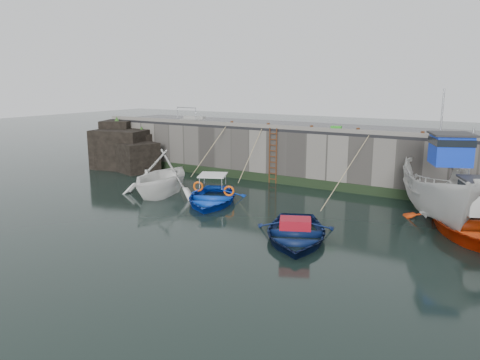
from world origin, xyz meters
The scene contains 22 objects.
ground centered at (0.00, 0.00, 0.00)m, with size 120.00×120.00×0.00m, color black.
quay_back centered at (0.00, 12.50, 1.50)m, with size 30.00×5.00×3.00m, color slate.
road_back centered at (0.00, 12.50, 3.08)m, with size 30.00×5.00×0.16m, color black.
kerb_back centered at (0.00, 10.15, 3.26)m, with size 30.00×0.30×0.20m, color slate.
algae_back centered at (0.00, 9.96, 0.25)m, with size 30.00×0.08×0.50m, color black.
rock_outcrop centered at (-12.92, 9.11, 1.26)m, with size 5.85×4.24×3.41m.
ladder centered at (-2.00, 9.91, 1.59)m, with size 0.51×0.08×3.20m.
boat_near_white centered at (-5.62, 4.38, 0.00)m, with size 4.35×5.05×2.66m, color white.
boat_near_white_rope centered at (-5.62, 8.44, 0.00)m, with size 0.04×4.06×3.10m, color tan, non-canonical shape.
boat_near_blue centered at (-2.51, 4.45, 0.00)m, with size 3.42×4.78×0.99m, color #0C3CBE.
boat_near_blue_rope centered at (-2.51, 8.48, 0.00)m, with size 0.04×4.01×3.10m, color tan, non-canonical shape.
boat_near_navy centered at (3.29, 1.70, 0.00)m, with size 3.41×4.77×0.99m, color #0B1A46.
boat_near_navy_rope centered at (3.29, 7.10, 0.00)m, with size 0.04×6.36×3.10m, color tan, non-canonical shape.
boat_far_white centered at (7.55, 7.23, 1.20)m, with size 5.41×7.91×5.86m.
boat_far_orange centered at (8.99, 5.90, 0.44)m, with size 7.01×7.98×4.37m.
fish_crate centered at (1.59, 10.30, 3.32)m, with size 0.56×0.41×0.31m, color #22921A.
railing centered at (-8.75, 11.25, 3.36)m, with size 1.60×1.05×1.00m.
bollard_a centered at (-5.00, 10.25, 3.30)m, with size 0.18×0.18×0.28m, color #3F1E0F.
bollard_b centered at (-2.50, 10.25, 3.30)m, with size 0.18×0.18×0.28m, color #3F1E0F.
bollard_c centered at (0.20, 10.25, 3.30)m, with size 0.18×0.18×0.28m, color #3F1E0F.
bollard_d centered at (2.80, 10.25, 3.30)m, with size 0.18×0.18×0.28m, color #3F1E0F.
bollard_e centered at (6.00, 10.25, 3.30)m, with size 0.18×0.18×0.28m, color #3F1E0F.
Camera 1 is at (10.33, -13.68, 5.88)m, focal length 35.00 mm.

